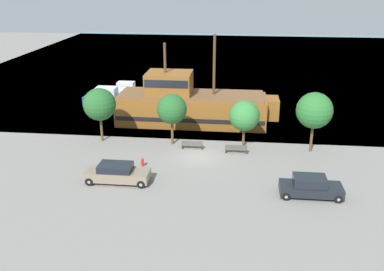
{
  "coord_description": "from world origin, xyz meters",
  "views": [
    {
      "loc": [
        3.2,
        -35.05,
        15.37
      ],
      "look_at": [
        -0.83,
        2.0,
        1.2
      ],
      "focal_mm": 40.0,
      "sensor_mm": 36.0,
      "label": 1
    }
  ],
  "objects_px": {
    "pirate_ship": "(190,105)",
    "moored_boat_dockside": "(129,91)",
    "parked_car_curb_front": "(117,173)",
    "parked_car_curb_mid": "(310,187)",
    "moored_boat_outer": "(109,98)",
    "fire_hydrant": "(142,162)",
    "bench_promenade_east": "(192,145)",
    "bench_promenade_west": "(236,149)"
  },
  "relations": [
    {
      "from": "moored_boat_dockside",
      "to": "bench_promenade_east",
      "type": "bearing_deg",
      "value": -59.24
    },
    {
      "from": "moored_boat_dockside",
      "to": "bench_promenade_east",
      "type": "height_order",
      "value": "moored_boat_dockside"
    },
    {
      "from": "fire_hydrant",
      "to": "bench_promenade_east",
      "type": "distance_m",
      "value": 5.69
    },
    {
      "from": "parked_car_curb_front",
      "to": "fire_hydrant",
      "type": "xyz_separation_m",
      "value": [
        1.33,
        3.05,
        -0.34
      ]
    },
    {
      "from": "pirate_ship",
      "to": "bench_promenade_east",
      "type": "distance_m",
      "value": 7.64
    },
    {
      "from": "parked_car_curb_front",
      "to": "bench_promenade_east",
      "type": "bearing_deg",
      "value": 55.05
    },
    {
      "from": "pirate_ship",
      "to": "moored_boat_dockside",
      "type": "distance_m",
      "value": 13.92
    },
    {
      "from": "pirate_ship",
      "to": "bench_promenade_east",
      "type": "xyz_separation_m",
      "value": [
        1.06,
        -7.39,
        -1.62
      ]
    },
    {
      "from": "parked_car_curb_mid",
      "to": "bench_promenade_east",
      "type": "xyz_separation_m",
      "value": [
        -9.59,
        7.99,
        -0.3
      ]
    },
    {
      "from": "pirate_ship",
      "to": "parked_car_curb_front",
      "type": "height_order",
      "value": "pirate_ship"
    },
    {
      "from": "parked_car_curb_front",
      "to": "bench_promenade_west",
      "type": "xyz_separation_m",
      "value": [
        9.2,
        6.72,
        -0.3
      ]
    },
    {
      "from": "moored_boat_dockside",
      "to": "parked_car_curb_mid",
      "type": "relative_size",
      "value": 1.24
    },
    {
      "from": "parked_car_curb_mid",
      "to": "moored_boat_outer",
      "type": "bearing_deg",
      "value": 134.86
    },
    {
      "from": "moored_boat_dockside",
      "to": "parked_car_curb_mid",
      "type": "height_order",
      "value": "moored_boat_dockside"
    },
    {
      "from": "bench_promenade_west",
      "to": "moored_boat_outer",
      "type": "bearing_deg",
      "value": 138.45
    },
    {
      "from": "parked_car_curb_front",
      "to": "bench_promenade_west",
      "type": "distance_m",
      "value": 11.4
    },
    {
      "from": "pirate_ship",
      "to": "bench_promenade_east",
      "type": "relative_size",
      "value": 8.84
    },
    {
      "from": "moored_boat_outer",
      "to": "fire_hydrant",
      "type": "relative_size",
      "value": 8.42
    },
    {
      "from": "moored_boat_outer",
      "to": "bench_promenade_west",
      "type": "bearing_deg",
      "value": -41.55
    },
    {
      "from": "pirate_ship",
      "to": "moored_boat_outer",
      "type": "bearing_deg",
      "value": 150.17
    },
    {
      "from": "parked_car_curb_mid",
      "to": "bench_promenade_west",
      "type": "height_order",
      "value": "parked_car_curb_mid"
    },
    {
      "from": "moored_boat_dockside",
      "to": "fire_hydrant",
      "type": "distance_m",
      "value": 22.83
    },
    {
      "from": "moored_boat_dockside",
      "to": "moored_boat_outer",
      "type": "distance_m",
      "value": 4.22
    },
    {
      "from": "moored_boat_dockside",
      "to": "moored_boat_outer",
      "type": "relative_size",
      "value": 0.87
    },
    {
      "from": "pirate_ship",
      "to": "moored_boat_outer",
      "type": "distance_m",
      "value": 12.55
    },
    {
      "from": "pirate_ship",
      "to": "fire_hydrant",
      "type": "xyz_separation_m",
      "value": [
        -2.71,
        -11.64,
        -1.66
      ]
    },
    {
      "from": "pirate_ship",
      "to": "parked_car_curb_mid",
      "type": "distance_m",
      "value": 18.76
    },
    {
      "from": "moored_boat_outer",
      "to": "parked_car_curb_mid",
      "type": "distance_m",
      "value": 30.46
    },
    {
      "from": "moored_boat_dockside",
      "to": "parked_car_curb_front",
      "type": "distance_m",
      "value": 25.44
    },
    {
      "from": "parked_car_curb_front",
      "to": "parked_car_curb_mid",
      "type": "height_order",
      "value": "parked_car_curb_mid"
    },
    {
      "from": "moored_boat_dockside",
      "to": "bench_promenade_east",
      "type": "xyz_separation_m",
      "value": [
        10.46,
        -17.57,
        -0.25
      ]
    },
    {
      "from": "bench_promenade_east",
      "to": "bench_promenade_west",
      "type": "bearing_deg",
      "value": -8.01
    },
    {
      "from": "moored_boat_outer",
      "to": "fire_hydrant",
      "type": "height_order",
      "value": "moored_boat_outer"
    },
    {
      "from": "moored_boat_dockside",
      "to": "parked_car_curb_mid",
      "type": "distance_m",
      "value": 32.48
    },
    {
      "from": "parked_car_curb_front",
      "to": "fire_hydrant",
      "type": "bearing_deg",
      "value": 66.49
    },
    {
      "from": "moored_boat_dockside",
      "to": "fire_hydrant",
      "type": "relative_size",
      "value": 7.3
    },
    {
      "from": "moored_boat_dockside",
      "to": "parked_car_curb_front",
      "type": "height_order",
      "value": "moored_boat_dockside"
    },
    {
      "from": "parked_car_curb_front",
      "to": "bench_promenade_east",
      "type": "distance_m",
      "value": 8.91
    },
    {
      "from": "pirate_ship",
      "to": "bench_promenade_west",
      "type": "bearing_deg",
      "value": -57.05
    },
    {
      "from": "fire_hydrant",
      "to": "bench_promenade_east",
      "type": "relative_size",
      "value": 0.39
    },
    {
      "from": "parked_car_curb_mid",
      "to": "fire_hydrant",
      "type": "height_order",
      "value": "parked_car_curb_mid"
    },
    {
      "from": "moored_boat_dockside",
      "to": "bench_promenade_west",
      "type": "height_order",
      "value": "moored_boat_dockside"
    }
  ]
}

